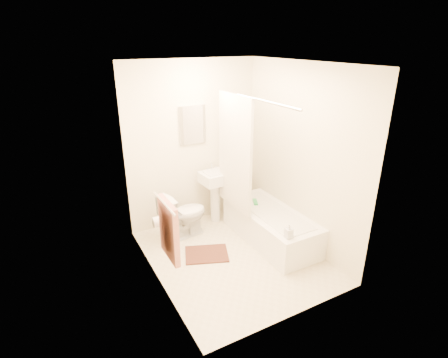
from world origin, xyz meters
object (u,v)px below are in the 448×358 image
toilet (184,215)px  bathtub (270,226)px  soap_bottle (289,231)px  bath_mat (207,254)px  sink (216,195)px

toilet → bathtub: (1.02, -0.68, -0.12)m
bathtub → toilet: bearing=146.3°
soap_bottle → bath_mat: bearing=135.6°
bathtub → soap_bottle: (-0.21, -0.64, 0.31)m
sink → bathtub: (0.42, -0.85, -0.23)m
bathtub → bath_mat: size_ratio=2.74×
soap_bottle → toilet: bearing=121.3°
sink → bathtub: bearing=-67.9°
sink → soap_bottle: size_ratio=4.76×
soap_bottle → sink: bearing=97.8°
sink → bath_mat: size_ratio=1.60×
bathtub → bath_mat: (-0.95, 0.08, -0.20)m
sink → bath_mat: 1.03m
bathtub → soap_bottle: soap_bottle is taller
sink → bathtub: 0.97m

